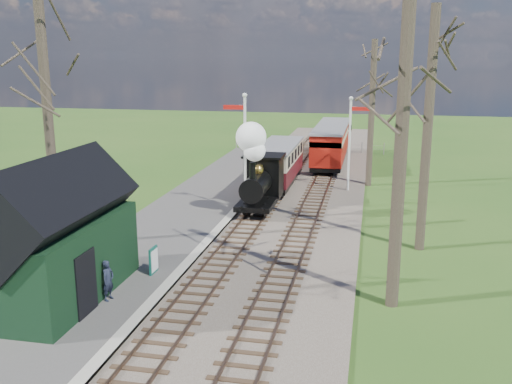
# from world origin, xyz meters

# --- Properties ---
(ground) EXTENTS (140.00, 140.00, 0.00)m
(ground) POSITION_xyz_m (0.00, 0.00, 0.00)
(ground) COLOR #2B541A
(ground) RESTS_ON ground
(distant_hills) EXTENTS (114.40, 48.00, 22.02)m
(distant_hills) POSITION_xyz_m (1.40, 64.38, -16.21)
(distant_hills) COLOR #385B23
(distant_hills) RESTS_ON ground
(ballast_bed) EXTENTS (8.00, 60.00, 0.10)m
(ballast_bed) POSITION_xyz_m (1.30, 22.00, 0.05)
(ballast_bed) COLOR brown
(ballast_bed) RESTS_ON ground
(track_near) EXTENTS (1.60, 60.00, 0.15)m
(track_near) POSITION_xyz_m (0.00, 22.00, 0.10)
(track_near) COLOR brown
(track_near) RESTS_ON ground
(track_far) EXTENTS (1.60, 60.00, 0.15)m
(track_far) POSITION_xyz_m (2.60, 22.00, 0.10)
(track_far) COLOR brown
(track_far) RESTS_ON ground
(platform) EXTENTS (5.00, 44.00, 0.20)m
(platform) POSITION_xyz_m (-3.50, 14.00, 0.10)
(platform) COLOR #474442
(platform) RESTS_ON ground
(coping_strip) EXTENTS (0.40, 44.00, 0.21)m
(coping_strip) POSITION_xyz_m (-1.20, 14.00, 0.10)
(coping_strip) COLOR #B2AD9E
(coping_strip) RESTS_ON ground
(station_shed) EXTENTS (3.25, 6.30, 4.78)m
(station_shed) POSITION_xyz_m (-4.30, 4.00, 2.27)
(station_shed) COLOR black
(station_shed) RESTS_ON platform
(semaphore_near) EXTENTS (1.22, 0.24, 6.22)m
(semaphore_near) POSITION_xyz_m (-0.77, 16.00, 3.62)
(semaphore_near) COLOR silver
(semaphore_near) RESTS_ON ground
(semaphore_far) EXTENTS (1.22, 0.24, 5.72)m
(semaphore_far) POSITION_xyz_m (4.37, 22.00, 3.35)
(semaphore_far) COLOR silver
(semaphore_far) RESTS_ON ground
(bare_trees) EXTENTS (15.51, 22.39, 12.00)m
(bare_trees) POSITION_xyz_m (1.33, 10.10, 5.21)
(bare_trees) COLOR #382D23
(bare_trees) RESTS_ON ground
(fence_line) EXTENTS (12.60, 0.08, 1.00)m
(fence_line) POSITION_xyz_m (0.30, 36.00, 0.55)
(fence_line) COLOR slate
(fence_line) RESTS_ON ground
(locomotive) EXTENTS (1.90, 4.43, 4.74)m
(locomotive) POSITION_xyz_m (-0.01, 16.19, 2.18)
(locomotive) COLOR black
(locomotive) RESTS_ON ground
(coach) EXTENTS (2.21, 7.59, 2.33)m
(coach) POSITION_xyz_m (0.00, 22.26, 1.59)
(coach) COLOR black
(coach) RESTS_ON ground
(red_carriage_a) EXTENTS (2.27, 5.61, 2.38)m
(red_carriage_a) POSITION_xyz_m (2.60, 28.22, 1.63)
(red_carriage_a) COLOR black
(red_carriage_a) RESTS_ON ground
(red_carriage_b) EXTENTS (2.27, 5.61, 2.38)m
(red_carriage_b) POSITION_xyz_m (2.60, 33.72, 1.63)
(red_carriage_b) COLOR black
(red_carriage_b) RESTS_ON ground
(sign_board) EXTENTS (0.11, 0.68, 0.99)m
(sign_board) POSITION_xyz_m (-2.05, 6.65, 0.69)
(sign_board) COLOR #114F41
(sign_board) RESTS_ON platform
(bench) EXTENTS (0.55, 1.29, 0.71)m
(bench) POSITION_xyz_m (-3.16, 3.99, 0.53)
(bench) COLOR #422917
(bench) RESTS_ON platform
(person) EXTENTS (0.41, 0.55, 1.36)m
(person) POSITION_xyz_m (-2.61, 4.10, 0.88)
(person) COLOR #1B2031
(person) RESTS_ON platform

